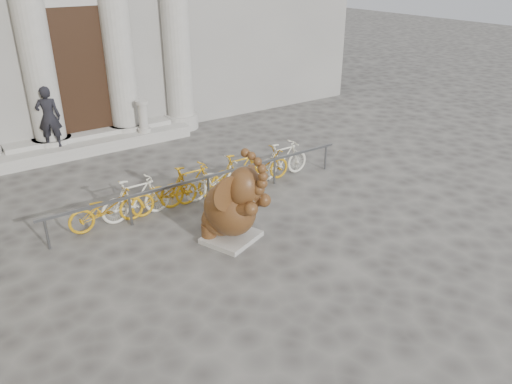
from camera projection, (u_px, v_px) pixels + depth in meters
ground at (273, 303)px, 8.75m from camera, size 80.00×80.00×0.00m
entrance_steps at (96, 143)px, 15.66m from camera, size 6.00×1.20×0.36m
elephant_statue at (232, 207)px, 10.36m from camera, size 1.45×1.70×2.14m
bike_rack at (203, 181)px, 12.27m from camera, size 8.00×0.53×1.00m
pedestrian at (49, 117)px, 14.51m from camera, size 0.77×0.63×1.82m
balustrade_post at (143, 118)px, 15.94m from camera, size 0.42×0.42×1.03m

